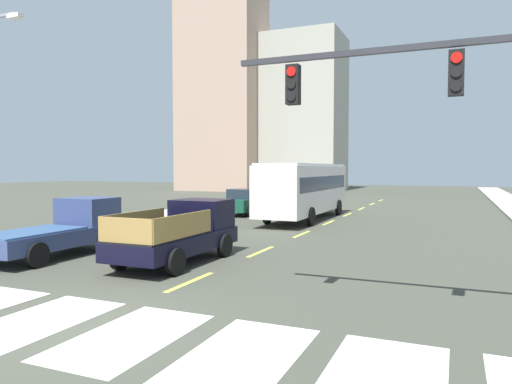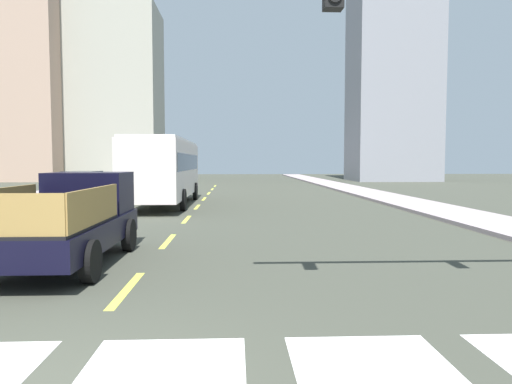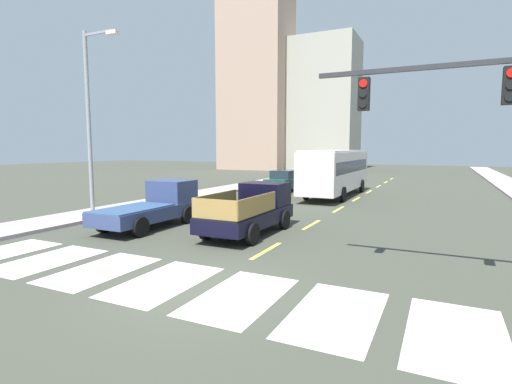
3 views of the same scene
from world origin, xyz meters
name	(u,v)px [view 2 (image 2 of 3)]	position (x,y,z in m)	size (l,w,h in m)	color
sidewalk_right	(424,206)	(10.94, 18.00, 0.07)	(2.81, 110.00, 0.15)	#A69498
lane_dash_0	(127,289)	(0.00, 4.00, 0.00)	(0.16, 2.40, 0.01)	#D1D545
lane_dash_1	(168,241)	(0.00, 9.00, 0.00)	(0.16, 2.40, 0.01)	#D1D545
lane_dash_2	(187,219)	(0.00, 14.00, 0.00)	(0.16, 2.40, 0.01)	#D1D545
lane_dash_3	(197,207)	(0.00, 19.00, 0.00)	(0.16, 2.40, 0.01)	#D1D545
lane_dash_4	(204,199)	(0.00, 24.00, 0.00)	(0.16, 2.40, 0.01)	#D1D545
lane_dash_5	(209,193)	(0.00, 29.00, 0.00)	(0.16, 2.40, 0.01)	#D1D545
lane_dash_6	(212,189)	(0.00, 34.00, 0.00)	(0.16, 2.40, 0.01)	#D1D545
lane_dash_7	(215,186)	(0.00, 39.00, 0.00)	(0.16, 2.40, 0.01)	#D1D545
pickup_stakebed	(73,219)	(-1.74, 6.46, 0.94)	(2.18, 5.20, 1.96)	black
city_bus	(165,167)	(-1.72, 20.10, 1.95)	(2.72, 10.80, 3.32)	silver
sedan_mid	(83,187)	(-6.25, 21.37, 0.86)	(2.02, 4.40, 1.72)	#134735
tower_tall_centre	(14,42)	(-23.35, 51.60, 15.83)	(10.93, 7.78, 31.66)	tan
block_mid_left	(393,52)	(20.13, 50.50, 14.88)	(9.40, 7.71, 29.76)	gray
block_mid_right	(113,95)	(-13.24, 55.47, 10.47)	(11.32, 8.87, 20.93)	#A8A696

